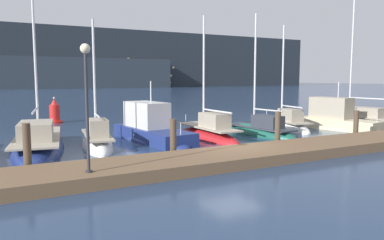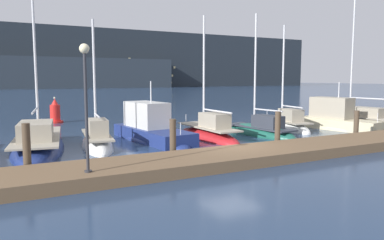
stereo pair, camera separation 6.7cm
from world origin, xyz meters
TOP-DOWN VIEW (x-y plane):
  - ground_plane at (0.00, 0.00)m, footprint 400.00×400.00m
  - dock at (0.00, -1.51)m, footprint 35.34×2.80m
  - mooring_pile_1 at (-8.65, 0.14)m, footprint 0.28×0.28m
  - mooring_pile_2 at (-2.88, 0.14)m, footprint 0.28×0.28m
  - mooring_pile_3 at (2.88, 0.14)m, footprint 0.28×0.28m
  - mooring_pile_4 at (8.65, 0.14)m, footprint 0.28×0.28m
  - sailboat_berth_3 at (-7.84, 5.20)m, footprint 3.65×8.56m
  - sailboat_berth_4 at (-5.10, 4.56)m, footprint 2.17×5.58m
  - motorboat_berth_5 at (-1.85, 5.36)m, footprint 2.99×7.22m
  - sailboat_berth_6 at (1.36, 4.41)m, footprint 1.77×6.13m
  - sailboat_berth_7 at (4.84, 4.05)m, footprint 2.31×5.99m
  - sailboat_berth_8 at (7.99, 5.29)m, footprint 2.39×5.58m
  - motorboat_berth_9 at (11.18, 3.68)m, footprint 3.15×6.42m
  - sailboat_berth_10 at (14.50, 4.73)m, footprint 2.69×7.56m
  - channel_buoy at (-5.52, 16.66)m, footprint 1.15×1.15m
  - dock_lamppost at (-6.99, -2.17)m, footprint 0.32×0.32m
  - hillside_backdrop at (-3.55, 127.94)m, footprint 240.00×23.00m
  - rowboat_adrift at (21.37, 9.20)m, footprint 2.69×1.55m

SIDE VIEW (x-z plane):
  - ground_plane at x=0.00m, z-range 0.00..0.00m
  - rowboat_adrift at x=21.37m, z-range -0.28..0.28m
  - sailboat_berth_7 at x=4.84m, z-range -3.92..4.18m
  - sailboat_berth_4 at x=-5.10m, z-range -3.46..3.75m
  - sailboat_berth_3 at x=-7.84m, z-range -5.21..5.50m
  - sailboat_berth_10 at x=14.50m, z-range -5.46..5.75m
  - sailboat_berth_8 at x=7.99m, z-range -3.75..4.05m
  - sailboat_berth_6 at x=1.36m, z-range -3.65..4.02m
  - dock at x=0.00m, z-range 0.00..0.45m
  - motorboat_berth_9 at x=11.18m, z-range -1.50..2.30m
  - motorboat_berth_5 at x=-1.85m, z-range -1.53..2.33m
  - channel_buoy at x=-5.52m, z-range -0.25..1.79m
  - mooring_pile_4 at x=8.65m, z-range 0.00..1.67m
  - mooring_pile_2 at x=-2.88m, z-range 0.00..1.76m
  - mooring_pile_3 at x=2.88m, z-range 0.00..1.85m
  - mooring_pile_1 at x=-8.65m, z-range 0.00..1.91m
  - dock_lamppost at x=-6.99m, z-range 1.14..5.28m
  - hillside_backdrop at x=-3.55m, z-range -0.85..20.64m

